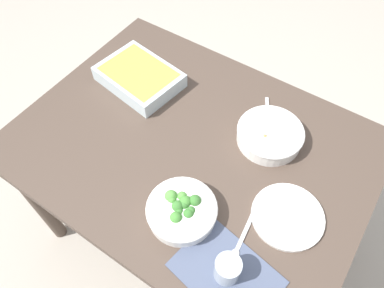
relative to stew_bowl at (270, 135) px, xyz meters
The scene contains 11 objects.
ground_plane 0.82m from the stew_bowl, 142.46° to the right, with size 6.00×6.00×0.00m, color #B2A899.
dining_table 0.29m from the stew_bowl, 142.46° to the right, with size 1.20×0.90×0.74m.
placemat 0.49m from the stew_bowl, 76.69° to the right, with size 0.28×0.20×0.00m, color #4C5670.
stew_bowl is the anchor object (origin of this frame).
broccoli_bowl 0.41m from the stew_bowl, 102.72° to the right, with size 0.21×0.21×0.07m.
baking_dish 0.54m from the stew_bowl, behind, with size 0.33×0.26×0.06m.
drink_cup 0.49m from the stew_bowl, 76.69° to the right, with size 0.07×0.07×0.08m.
side_plate 0.29m from the stew_bowl, 51.61° to the right, with size 0.22×0.22×0.01m, color white.
spoon_by_stew 0.09m from the stew_bowl, 118.71° to the left, with size 0.10×0.16×0.01m.
spoon_by_broccoli 0.37m from the stew_bowl, 102.19° to the right, with size 0.07×0.17×0.01m.
spoon_spare 0.39m from the stew_bowl, 75.04° to the right, with size 0.04×0.18×0.01m.
Camera 1 is at (0.40, -0.60, 1.77)m, focal length 34.08 mm.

